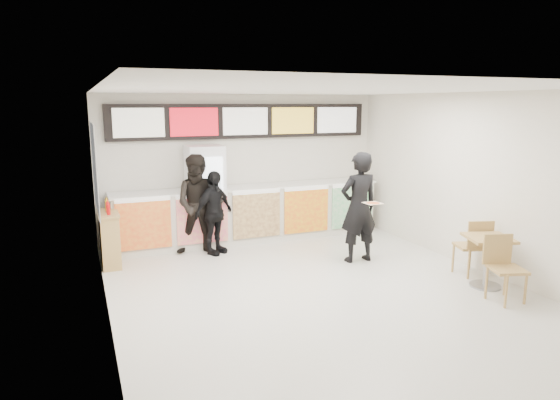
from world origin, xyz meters
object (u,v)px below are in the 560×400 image
condiment_ledge (110,238)px  customer_mid (214,213)px  drinks_fridge (206,196)px  customer_main (359,207)px  customer_left (200,205)px  cafe_table (488,252)px  service_counter (251,213)px

condiment_ledge → customer_mid: bearing=-1.2°
drinks_fridge → customer_main: bearing=-42.4°
customer_left → customer_mid: 0.31m
customer_left → customer_main: bearing=-11.2°
drinks_fridge → customer_left: size_ratio=1.06×
cafe_table → condiment_ledge: (-5.32, 3.34, -0.07)m
drinks_fridge → cafe_table: (3.43, -3.96, -0.44)m
customer_mid → customer_left: bearing=125.7°
customer_main → drinks_fridge: bearing=-43.2°
drinks_fridge → customer_mid: drinks_fridge is taller
service_counter → condiment_ledge: 2.88m
customer_main → customer_left: bearing=-31.7°
service_counter → drinks_fridge: drinks_fridge is taller
customer_main → customer_mid: bearing=-32.6°
customer_mid → cafe_table: bearing=-76.2°
customer_main → cafe_table: size_ratio=1.17×
condiment_ledge → customer_main: bearing=-19.3°
cafe_table → service_counter: bearing=140.6°
customer_mid → condiment_ledge: customer_mid is taller
customer_mid → condiment_ledge: size_ratio=1.39×
customer_main → customer_left: customer_main is taller
condiment_ledge → drinks_fridge: bearing=18.1°
service_counter → cafe_table: bearing=-57.6°
customer_main → condiment_ledge: bearing=-20.0°
customer_mid → service_counter: bearing=1.6°
customer_main → condiment_ledge: size_ratio=1.74×
cafe_table → condiment_ledge: 6.28m
customer_mid → condiment_ledge: bearing=146.3°
customer_main → customer_left: 2.94m
customer_main → cafe_table: 2.26m
customer_mid → customer_main: bearing=-64.3°
customer_mid → cafe_table: customer_mid is taller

